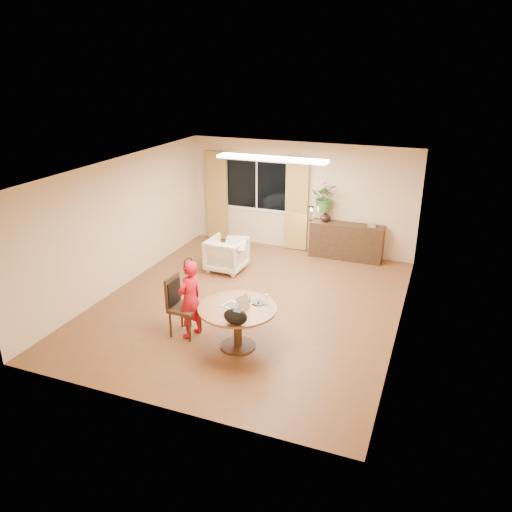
{
  "coord_description": "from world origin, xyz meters",
  "views": [
    {
      "loc": [
        3.21,
        -7.9,
        4.34
      ],
      "look_at": [
        0.21,
        -0.2,
        1.09
      ],
      "focal_mm": 35.0,
      "sensor_mm": 36.0,
      "label": 1
    }
  ],
  "objects_px": {
    "dining_table": "(238,316)",
    "dining_chair": "(185,307)",
    "child": "(190,299)",
    "armchair": "(227,254)",
    "sideboard": "(346,241)"
  },
  "relations": [
    {
      "from": "armchair",
      "to": "sideboard",
      "type": "xyz_separation_m",
      "value": [
        2.3,
        1.64,
        0.05
      ]
    },
    {
      "from": "dining_table",
      "to": "armchair",
      "type": "xyz_separation_m",
      "value": [
        -1.48,
        2.84,
        -0.19
      ]
    },
    {
      "from": "sideboard",
      "to": "armchair",
      "type": "bearing_deg",
      "value": -144.44
    },
    {
      "from": "sideboard",
      "to": "child",
      "type": "bearing_deg",
      "value": -110.84
    },
    {
      "from": "dining_chair",
      "to": "child",
      "type": "relative_size",
      "value": 0.77
    },
    {
      "from": "dining_chair",
      "to": "armchair",
      "type": "distance_m",
      "value": 2.84
    },
    {
      "from": "dining_chair",
      "to": "dining_table",
      "type": "bearing_deg",
      "value": -1.57
    },
    {
      "from": "dining_chair",
      "to": "sideboard",
      "type": "distance_m",
      "value": 4.79
    },
    {
      "from": "dining_chair",
      "to": "sideboard",
      "type": "relative_size",
      "value": 0.62
    },
    {
      "from": "dining_table",
      "to": "dining_chair",
      "type": "xyz_separation_m",
      "value": [
        -0.98,
        0.05,
        -0.04
      ]
    },
    {
      "from": "child",
      "to": "dining_chair",
      "type": "bearing_deg",
      "value": -72.82
    },
    {
      "from": "dining_chair",
      "to": "child",
      "type": "bearing_deg",
      "value": 0.53
    },
    {
      "from": "dining_table",
      "to": "sideboard",
      "type": "distance_m",
      "value": 4.56
    },
    {
      "from": "dining_table",
      "to": "child",
      "type": "xyz_separation_m",
      "value": [
        -0.87,
        0.05,
        0.11
      ]
    },
    {
      "from": "armchair",
      "to": "dining_chair",
      "type": "bearing_deg",
      "value": 102.2
    }
  ]
}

